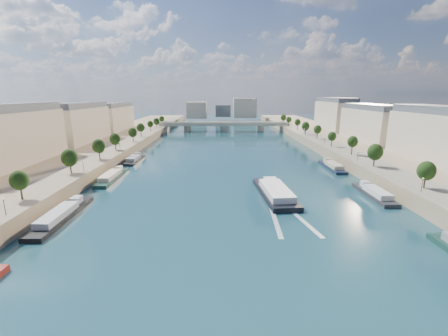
{
  "coord_description": "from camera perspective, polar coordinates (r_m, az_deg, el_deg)",
  "views": [
    {
      "loc": [
        -3.85,
        -33.99,
        31.87
      ],
      "look_at": [
        -2.36,
        74.32,
        5.0
      ],
      "focal_mm": 24.0,
      "sensor_mm": 36.0,
      "label": 1
    }
  ],
  "objects": [
    {
      "name": "ground",
      "position": [
        137.79,
        0.84,
        0.56
      ],
      "size": [
        700.0,
        700.0,
        0.0
      ],
      "primitive_type": "plane",
      "color": "#0C2A38",
      "rests_on": "ground"
    },
    {
      "name": "quay_left",
      "position": [
        153.17,
        -27.2,
        1.32
      ],
      "size": [
        44.0,
        520.0,
        5.0
      ],
      "primitive_type": "cube",
      "color": "#9E8460",
      "rests_on": "ground"
    },
    {
      "name": "quay_right",
      "position": [
        156.75,
        28.18,
        1.46
      ],
      "size": [
        44.0,
        520.0,
        5.0
      ],
      "primitive_type": "cube",
      "color": "#9E8460",
      "rests_on": "ground"
    },
    {
      "name": "pave_left",
      "position": [
        146.62,
        -22.05,
        2.36
      ],
      "size": [
        14.0,
        520.0,
        0.1
      ],
      "primitive_type": "cube",
      "color": "gray",
      "rests_on": "quay_left"
    },
    {
      "name": "pave_right",
      "position": [
        149.59,
        23.25,
        2.46
      ],
      "size": [
        14.0,
        520.0,
        0.1
      ],
      "primitive_type": "cube",
      "color": "gray",
      "rests_on": "quay_right"
    },
    {
      "name": "trees_left",
      "position": [
        146.86,
        -21.23,
        4.61
      ],
      "size": [
        4.8,
        268.8,
        8.26
      ],
      "color": "#382B1E",
      "rests_on": "ground"
    },
    {
      "name": "trees_right",
      "position": [
        157.02,
        21.32,
        5.15
      ],
      "size": [
        4.8,
        268.8,
        8.26
      ],
      "color": "#382B1E",
      "rests_on": "ground"
    },
    {
      "name": "lamps_left",
      "position": [
        135.36,
        -21.86,
        2.67
      ],
      "size": [
        0.36,
        200.36,
        4.28
      ],
      "color": "black",
      "rests_on": "ground"
    },
    {
      "name": "lamps_right",
      "position": [
        151.91,
        21.05,
        3.88
      ],
      "size": [
        0.36,
        200.36,
        4.28
      ],
      "color": "black",
      "rests_on": "ground"
    },
    {
      "name": "buildings_left",
      "position": [
        167.74,
        -29.95,
        6.82
      ],
      "size": [
        16.0,
        226.0,
        23.2
      ],
      "color": "beige",
      "rests_on": "ground"
    },
    {
      "name": "buildings_right",
      "position": [
        171.6,
        30.64,
        6.85
      ],
      "size": [
        16.0,
        226.0,
        23.2
      ],
      "color": "beige",
      "rests_on": "ground"
    },
    {
      "name": "skyline",
      "position": [
        354.01,
        0.36,
        11.14
      ],
      "size": [
        79.0,
        42.0,
        22.0
      ],
      "color": "beige",
      "rests_on": "ground"
    },
    {
      "name": "bridge",
      "position": [
        263.13,
        0.06,
        8.09
      ],
      "size": [
        112.0,
        12.0,
        8.15
      ],
      "color": "#C1B79E",
      "rests_on": "ground"
    },
    {
      "name": "tour_barge",
      "position": [
        97.63,
        9.69,
        -4.6
      ],
      "size": [
        10.83,
        30.64,
        4.08
      ],
      "rotation": [
        0.0,
        0.0,
        0.08
      ],
      "color": "black",
      "rests_on": "ground"
    },
    {
      "name": "wake",
      "position": [
        82.87,
        11.7,
        -8.98
      ],
      "size": [
        10.75,
        26.03,
        0.04
      ],
      "color": "silver",
      "rests_on": "ground"
    },
    {
      "name": "moored_barges_left",
      "position": [
        105.21,
        -24.14,
        -4.49
      ],
      "size": [
        5.0,
        124.89,
        3.6
      ],
      "color": "maroon",
      "rests_on": "ground"
    },
    {
      "name": "moored_barges_right",
      "position": [
        91.73,
        32.19,
        -8.09
      ],
      "size": [
        5.0,
        132.96,
        3.6
      ],
      "color": "black",
      "rests_on": "ground"
    }
  ]
}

